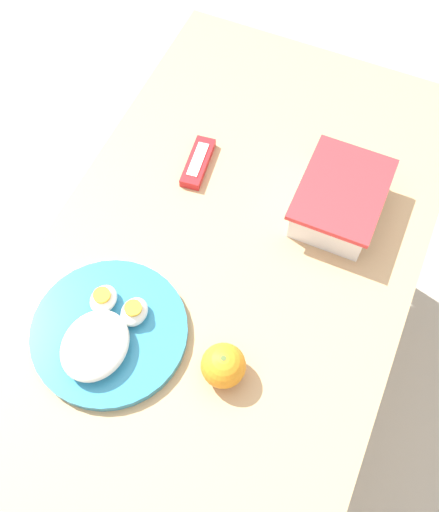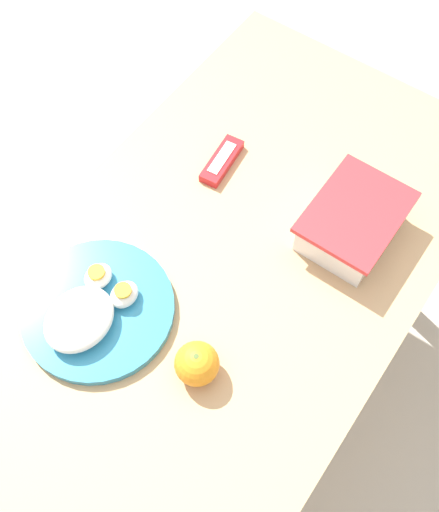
{
  "view_description": "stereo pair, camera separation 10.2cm",
  "coord_description": "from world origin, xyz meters",
  "px_view_note": "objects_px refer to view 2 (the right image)",
  "views": [
    {
      "loc": [
        0.43,
        0.19,
        1.64
      ],
      "look_at": [
        -0.02,
        -0.01,
        0.74
      ],
      "focal_mm": 42.0,
      "sensor_mm": 36.0,
      "label": 1
    },
    {
      "loc": [
        0.38,
        0.28,
        1.64
      ],
      "look_at": [
        -0.02,
        -0.01,
        0.74
      ],
      "focal_mm": 42.0,
      "sensor_mm": 36.0,
      "label": 2
    }
  ],
  "objects_px": {
    "rice_plate": "(94,310)",
    "candy_bar": "(222,161)",
    "orange_fruit": "(197,364)",
    "food_container": "(353,223)"
  },
  "relations": [
    {
      "from": "rice_plate",
      "to": "candy_bar",
      "type": "height_order",
      "value": "rice_plate"
    },
    {
      "from": "rice_plate",
      "to": "orange_fruit",
      "type": "bearing_deg",
      "value": 96.26
    },
    {
      "from": "orange_fruit",
      "to": "rice_plate",
      "type": "distance_m",
      "value": 0.2
    },
    {
      "from": "orange_fruit",
      "to": "rice_plate",
      "type": "relative_size",
      "value": 0.28
    },
    {
      "from": "food_container",
      "to": "orange_fruit",
      "type": "xyz_separation_m",
      "value": [
        0.36,
        -0.07,
        0.0
      ]
    },
    {
      "from": "food_container",
      "to": "orange_fruit",
      "type": "relative_size",
      "value": 2.7
    },
    {
      "from": "rice_plate",
      "to": "candy_bar",
      "type": "relative_size",
      "value": 2.18
    },
    {
      "from": "orange_fruit",
      "to": "candy_bar",
      "type": "relative_size",
      "value": 0.6
    },
    {
      "from": "orange_fruit",
      "to": "candy_bar",
      "type": "xyz_separation_m",
      "value": [
        -0.36,
        -0.21,
        -0.03
      ]
    },
    {
      "from": "food_container",
      "to": "orange_fruit",
      "type": "distance_m",
      "value": 0.37
    }
  ]
}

